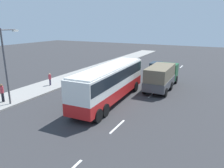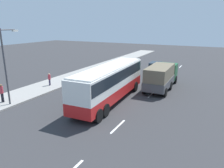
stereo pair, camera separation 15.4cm
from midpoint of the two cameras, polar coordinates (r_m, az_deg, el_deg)
The scene contains 9 objects.
ground_plane at distance 21.59m, azimuth 0.51°, elevation -4.22°, with size 120.00×120.00×0.00m, color #333335.
sidewalk_curb at distance 26.93m, azimuth -17.80°, elevation -0.76°, with size 80.00×4.00×0.15m, color gray.
lane_centreline at distance 22.33m, azimuth 9.18°, elevation -3.73°, with size 39.32×0.16×0.01m.
coach_bus at distance 20.52m, azimuth -0.73°, elevation 1.07°, with size 11.68×3.03×3.51m.
cargo_truck at distance 25.63m, azimuth 12.83°, elevation 2.19°, with size 7.72×2.65×2.80m.
car_silver_hatch at distance 34.32m, azimuth 11.31°, elevation 4.45°, with size 4.61×2.07×1.59m.
pedestrian_near_curb at distance 26.94m, azimuth -16.45°, elevation 1.43°, with size 0.32×0.32×1.51m.
pedestrian_at_crossing at distance 22.81m, azimuth -27.43°, elevation -1.83°, with size 0.32×0.32×1.77m.
street_lamp at distance 21.42m, azimuth -26.45°, elevation 5.32°, with size 1.82×0.24×6.85m.
Camera 2 is at (-18.21, -8.96, 7.37)m, focal length 34.44 mm.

